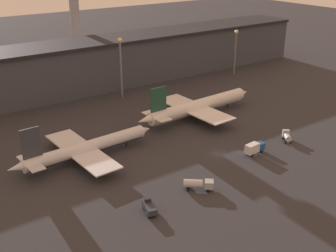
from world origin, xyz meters
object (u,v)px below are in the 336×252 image
at_px(service_vehicle_0, 254,148).
at_px(service_vehicle_3, 287,136).
at_px(airplane_0, 85,148).
at_px(control_tower, 75,13).
at_px(service_vehicle_1, 198,184).
at_px(airplane_1, 198,107).
at_px(service_vehicle_2, 149,207).

height_order(service_vehicle_0, service_vehicle_3, service_vehicle_0).
bearing_deg(airplane_0, control_tower, 63.94).
bearing_deg(service_vehicle_1, control_tower, 119.76).
distance_m(service_vehicle_1, control_tower, 120.73).
xyz_separation_m(service_vehicle_3, control_tower, (-20.35, 109.66, 25.77)).
bearing_deg(service_vehicle_0, airplane_1, 76.74).
height_order(service_vehicle_0, control_tower, control_tower).
bearing_deg(airplane_1, control_tower, 94.05).
height_order(service_vehicle_1, service_vehicle_3, service_vehicle_3).
relative_size(service_vehicle_3, control_tower, 0.10).
relative_size(airplane_0, service_vehicle_0, 6.30).
relative_size(service_vehicle_0, service_vehicle_1, 1.00).
relative_size(service_vehicle_2, service_vehicle_3, 1.14).
bearing_deg(airplane_1, airplane_0, -174.61).
height_order(airplane_0, service_vehicle_3, airplane_0).
bearing_deg(service_vehicle_3, service_vehicle_1, 135.87).
relative_size(airplane_0, service_vehicle_1, 6.30).
bearing_deg(service_vehicle_3, service_vehicle_0, 128.44).
distance_m(service_vehicle_3, control_tower, 114.48).
bearing_deg(service_vehicle_2, service_vehicle_3, -66.51).
xyz_separation_m(airplane_1, service_vehicle_1, (-30.03, -38.02, -2.29)).
bearing_deg(airplane_0, service_vehicle_0, -34.27).
bearing_deg(control_tower, service_vehicle_3, -79.49).
distance_m(airplane_0, service_vehicle_3, 61.24).
bearing_deg(control_tower, airplane_1, -82.67).
xyz_separation_m(airplane_1, service_vehicle_0, (-4.36, -31.91, -2.03)).
xyz_separation_m(airplane_0, service_vehicle_0, (41.49, -24.92, -1.42)).
relative_size(airplane_1, control_tower, 1.07).
xyz_separation_m(airplane_1, control_tower, (-10.06, 78.22, 23.46)).
relative_size(service_vehicle_1, service_vehicle_3, 1.43).
xyz_separation_m(service_vehicle_2, service_vehicle_3, (55.46, 7.85, 0.22)).
bearing_deg(service_vehicle_0, service_vehicle_3, -3.64).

